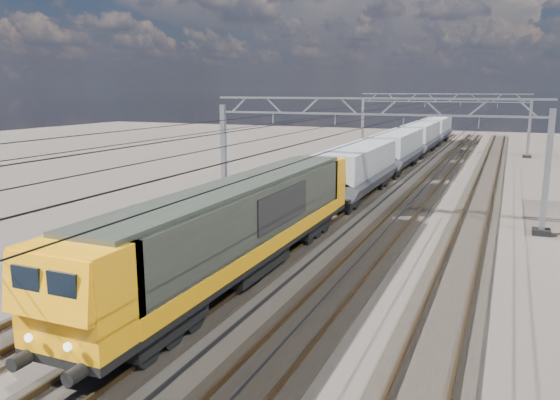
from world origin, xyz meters
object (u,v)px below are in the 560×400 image
at_px(hopper_wagon_third, 421,136).
at_px(hopper_wagon_fourth, 436,128).
at_px(catenary_gantry_mid, 367,153).
at_px(hopper_wagon_mid, 397,148).
at_px(catenary_gantry_far, 442,121).
at_px(hopper_wagon_lead, 358,168).
at_px(locomotive, 243,222).

bearing_deg(hopper_wagon_third, hopper_wagon_fourth, 90.00).
distance_m(catenary_gantry_mid, hopper_wagon_mid, 19.91).
xyz_separation_m(catenary_gantry_mid, catenary_gantry_far, (0.00, 36.00, 0.00)).
bearing_deg(hopper_wagon_third, catenary_gantry_far, 45.91).
bearing_deg(hopper_wagon_lead, catenary_gantry_far, 86.24).
relative_size(hopper_wagon_mid, hopper_wagon_third, 1.00).
distance_m(catenary_gantry_mid, hopper_wagon_lead, 6.12).
xyz_separation_m(catenary_gantry_mid, hopper_wagon_lead, (-2.00, 5.53, -1.67)).
relative_size(hopper_wagon_lead, hopper_wagon_fourth, 1.00).
bearing_deg(locomotive, catenary_gantry_far, 87.62).
relative_size(catenary_gantry_far, hopper_wagon_mid, 1.53).
distance_m(catenary_gantry_far, hopper_wagon_fourth, 12.41).
relative_size(hopper_wagon_lead, hopper_wagon_third, 1.00).
height_order(catenary_gantry_far, hopper_wagon_third, catenary_gantry_far).
xyz_separation_m(catenary_gantry_mid, hopper_wagon_fourth, (-2.00, 48.13, -1.67)).
bearing_deg(hopper_wagon_third, locomotive, -90.00).
height_order(catenary_gantry_far, locomotive, catenary_gantry_far).
bearing_deg(catenary_gantry_far, hopper_wagon_lead, -93.76).
bearing_deg(hopper_wagon_fourth, catenary_gantry_mid, -87.62).
height_order(catenary_gantry_far, hopper_wagon_lead, catenary_gantry_far).
distance_m(catenary_gantry_far, hopper_wagon_mid, 16.47).
relative_size(catenary_gantry_mid, hopper_wagon_mid, 1.53).
bearing_deg(hopper_wagon_fourth, hopper_wagon_lead, -90.00).
distance_m(hopper_wagon_third, hopper_wagon_fourth, 14.20).
distance_m(locomotive, hopper_wagon_mid, 31.90).
xyz_separation_m(hopper_wagon_mid, hopper_wagon_third, (0.00, 14.20, 0.00)).
bearing_deg(locomotive, hopper_wagon_mid, 90.00).
xyz_separation_m(catenary_gantry_far, hopper_wagon_fourth, (-2.00, 12.13, -1.67)).
xyz_separation_m(catenary_gantry_mid, hopper_wagon_mid, (-2.00, 19.73, -1.67)).
bearing_deg(hopper_wagon_lead, hopper_wagon_fourth, 90.00).
bearing_deg(catenary_gantry_far, hopper_wagon_fourth, 99.36).
bearing_deg(catenary_gantry_far, hopper_wagon_third, -134.09).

